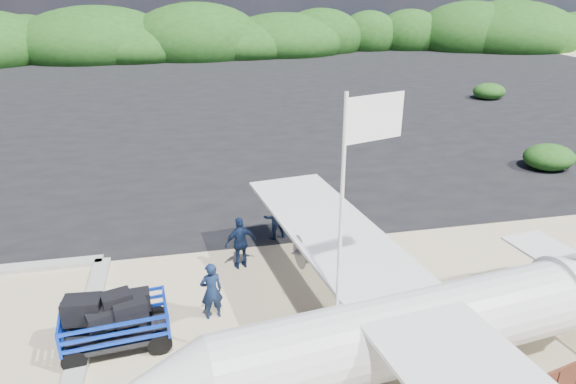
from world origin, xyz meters
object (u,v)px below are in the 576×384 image
baggage_cart (119,347)px  crew_b (274,217)px  crew_a (211,291)px  crew_c (241,243)px  aircraft_large (491,119)px

baggage_cart → crew_b: size_ratio=1.67×
crew_a → crew_b: size_ratio=1.01×
crew_a → crew_c: (1.11, 2.51, 0.04)m
baggage_cart → crew_a: crew_a is taller
aircraft_large → baggage_cart: bearing=32.4°
aircraft_large → crew_b: bearing=30.7°
crew_a → baggage_cart: bearing=6.6°
crew_a → aircraft_large: bearing=-148.8°
crew_c → aircraft_large: bearing=-152.7°
crew_a → aircraft_large: (19.82, 18.06, -0.86)m
crew_c → aircraft_large: (18.71, 15.55, -0.89)m
crew_b → crew_c: (-1.43, -1.78, 0.05)m
crew_b → crew_c: crew_c is taller
baggage_cart → aircraft_large: 29.18m
crew_a → aircraft_large: size_ratio=0.11×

